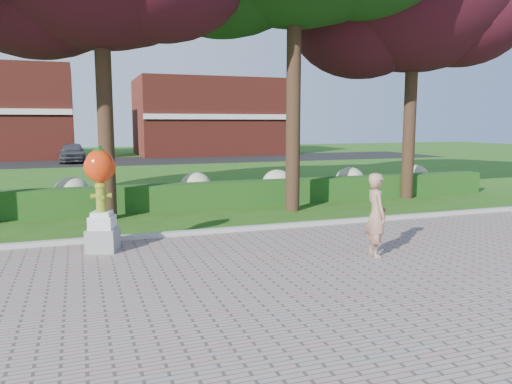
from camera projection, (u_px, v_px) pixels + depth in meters
ground at (240, 269)px, 9.36m from camera, size 100.00×100.00×0.00m
walkway at (348, 365)px, 5.63m from camera, size 40.00×14.00×0.04m
curb at (202, 233)px, 12.15m from camera, size 40.00×0.18×0.15m
lawn_hedge at (172, 197)px, 15.84m from camera, size 24.00×0.70×0.80m
hydrangea_row at (184, 187)px, 16.94m from camera, size 20.10×1.10×0.99m
street at (120, 161)px, 35.48m from camera, size 50.00×8.00×0.02m
building_right at (208, 117)px, 43.30m from camera, size 12.00×8.00×6.40m
tree_far_right at (411, 0)px, 17.33m from camera, size 7.88×6.72×10.21m
hydrant_sculpture at (101, 196)px, 10.40m from camera, size 0.76×0.76×2.21m
woman at (376, 215)px, 10.03m from camera, size 0.51×0.68×1.70m
parked_car at (72, 152)px, 34.29m from camera, size 1.74×4.08×1.38m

